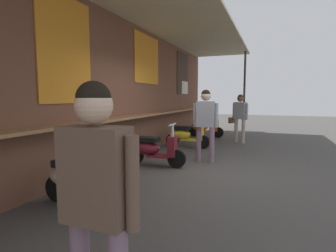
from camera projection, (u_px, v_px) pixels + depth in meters
ground_plane at (198, 171)px, 5.66m from camera, size 38.86×38.86×0.00m
market_stall_facade at (121, 79)px, 6.13m from camera, size 13.88×2.57×3.47m
scooter_cream at (81, 179)px, 3.80m from camera, size 0.46×1.40×0.97m
scooter_maroon at (152, 149)px, 6.02m from camera, size 0.48×1.40×0.97m
scooter_yellow at (185, 135)px, 8.27m from camera, size 0.46×1.40×0.97m
scooter_orange at (204, 127)px, 10.50m from camera, size 0.47×1.40×0.97m
shopper_with_handbag at (240, 114)px, 9.09m from camera, size 0.41×0.66×1.64m
shopper_browsing at (96, 190)px, 1.57m from camera, size 0.22×0.56×1.63m
shopper_passing at (206, 118)px, 6.30m from camera, size 0.26×0.58×1.72m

